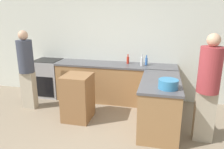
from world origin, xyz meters
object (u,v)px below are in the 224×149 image
(mixing_bowl, at_px, (168,84))
(water_bottle_blue, at_px, (146,61))
(person_by_range, at_px, (26,67))
(range_oven, at_px, (49,78))
(hot_sauce_bottle, at_px, (128,60))
(person_at_peninsula, at_px, (208,85))
(island_table, at_px, (78,97))
(vinegar_bottle_clear, at_px, (142,61))

(mixing_bowl, height_order, water_bottle_blue, water_bottle_blue)
(water_bottle_blue, distance_m, person_by_range, 2.62)
(range_oven, distance_m, water_bottle_blue, 2.49)
(hot_sauce_bottle, height_order, person_at_peninsula, person_at_peninsula)
(hot_sauce_bottle, distance_m, person_at_peninsula, 2.06)
(island_table, height_order, vinegar_bottle_clear, vinegar_bottle_clear)
(vinegar_bottle_clear, bearing_deg, island_table, -138.06)
(hot_sauce_bottle, bearing_deg, island_table, -123.81)
(mixing_bowl, bearing_deg, hot_sauce_bottle, 119.63)
(mixing_bowl, xyz_separation_m, person_by_range, (-2.92, 0.63, -0.05))
(island_table, height_order, mixing_bowl, mixing_bowl)
(range_oven, bearing_deg, mixing_bowl, -26.58)
(hot_sauce_bottle, bearing_deg, water_bottle_blue, -5.49)
(island_table, distance_m, person_by_range, 1.35)
(person_by_range, bearing_deg, hot_sauce_bottle, 24.68)
(hot_sauce_bottle, xyz_separation_m, person_by_range, (-2.03, -0.93, -0.06))
(vinegar_bottle_clear, distance_m, person_by_range, 2.50)
(water_bottle_blue, bearing_deg, island_table, -136.91)
(island_table, xyz_separation_m, water_bottle_blue, (1.22, 1.14, 0.54))
(mixing_bowl, xyz_separation_m, vinegar_bottle_clear, (-0.55, 1.40, 0.03))
(water_bottle_blue, relative_size, person_at_peninsula, 0.13)
(mixing_bowl, relative_size, person_at_peninsula, 0.18)
(person_at_peninsula, bearing_deg, person_by_range, 172.12)
(water_bottle_blue, relative_size, hot_sauce_bottle, 1.04)
(mixing_bowl, bearing_deg, vinegar_bottle_clear, 111.50)
(range_oven, xyz_separation_m, person_at_peninsula, (3.50, -1.31, 0.50))
(person_by_range, bearing_deg, vinegar_bottle_clear, 17.95)
(hot_sauce_bottle, relative_size, person_by_range, 0.13)
(range_oven, relative_size, island_table, 1.01)
(hot_sauce_bottle, bearing_deg, range_oven, -176.62)
(hot_sauce_bottle, bearing_deg, person_by_range, -155.32)
(island_table, xyz_separation_m, mixing_bowl, (1.68, -0.38, 0.52))
(range_oven, height_order, person_at_peninsula, person_at_peninsula)
(water_bottle_blue, height_order, person_by_range, person_by_range)
(vinegar_bottle_clear, distance_m, person_at_peninsula, 1.71)
(mixing_bowl, distance_m, hot_sauce_bottle, 1.80)
(water_bottle_blue, bearing_deg, vinegar_bottle_clear, -125.41)
(water_bottle_blue, bearing_deg, mixing_bowl, -73.14)
(vinegar_bottle_clear, xyz_separation_m, hot_sauce_bottle, (-0.34, 0.17, -0.02))
(mixing_bowl, bearing_deg, water_bottle_blue, 106.86)
(hot_sauce_bottle, bearing_deg, person_at_peninsula, -43.59)
(range_oven, xyz_separation_m, water_bottle_blue, (2.43, 0.08, 0.54))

